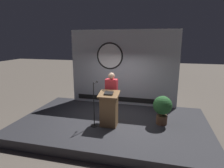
{
  "coord_description": "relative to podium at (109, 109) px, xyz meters",
  "views": [
    {
      "loc": [
        1.51,
        -6.02,
        3.06
      ],
      "look_at": [
        -0.01,
        0.0,
        1.6
      ],
      "focal_mm": 30.9,
      "sensor_mm": 36.0,
      "label": 1
    }
  ],
  "objects": [
    {
      "name": "ground_plane",
      "position": [
        0.01,
        0.4,
        -0.86
      ],
      "size": [
        40.0,
        40.0,
        0.0
      ],
      "primitive_type": "plane",
      "color": "#6B6056"
    },
    {
      "name": "podium",
      "position": [
        0.0,
        0.0,
        0.0
      ],
      "size": [
        0.64,
        0.5,
        1.15
      ],
      "color": "olive",
      "rests_on": "stage_platform"
    },
    {
      "name": "stage_platform",
      "position": [
        0.01,
        0.4,
        -0.71
      ],
      "size": [
        6.4,
        4.0,
        0.3
      ],
      "primitive_type": "cube",
      "color": "#333338",
      "rests_on": "ground"
    },
    {
      "name": "microphone_stand",
      "position": [
        -0.45,
        -0.1,
        -0.05
      ],
      "size": [
        0.24,
        0.5,
        1.45
      ],
      "color": "black",
      "rests_on": "stage_platform"
    },
    {
      "name": "banner_display",
      "position": [
        -0.01,
        2.24,
        1.01
      ],
      "size": [
        4.5,
        0.12,
        3.13
      ],
      "color": "#B2B7C1",
      "rests_on": "stage_platform"
    },
    {
      "name": "speaker_person",
      "position": [
        -0.04,
        0.48,
        0.29
      ],
      "size": [
        0.4,
        0.26,
        1.67
      ],
      "color": "black",
      "rests_on": "stage_platform"
    },
    {
      "name": "potted_plant",
      "position": [
        1.66,
        0.55,
        0.02
      ],
      "size": [
        0.61,
        0.61,
        0.96
      ],
      "color": "brown",
      "rests_on": "stage_platform"
    }
  ]
}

